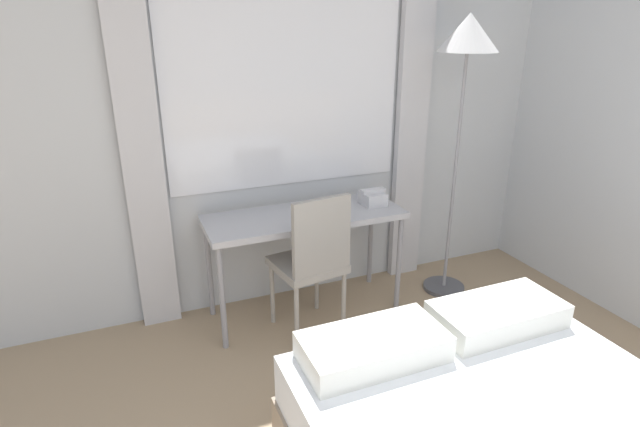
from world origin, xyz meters
name	(u,v)px	position (x,y,z in m)	size (l,w,h in m)	color
wall_back_with_window	(262,111)	(0.02, 2.90, 1.35)	(5.30, 0.13, 2.70)	silver
desk	(305,223)	(0.19, 2.58, 0.66)	(1.30, 0.49, 0.73)	#B2B2B7
desk_chair	(313,257)	(0.14, 2.31, 0.54)	(0.45, 0.45, 0.95)	gray
standing_lamp	(466,57)	(1.27, 2.46, 1.68)	(0.39, 0.39, 1.95)	#4C4C51
telephone	(373,198)	(0.68, 2.57, 0.78)	(0.17, 0.17, 0.11)	silver
book	(322,209)	(0.32, 2.58, 0.74)	(0.28, 0.19, 0.02)	#4C4238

